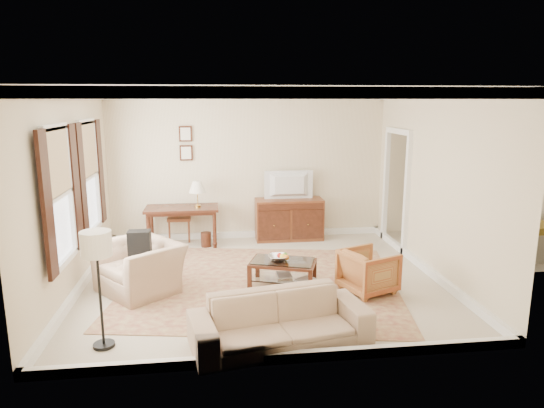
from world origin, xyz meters
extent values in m
cube|color=beige|center=(0.00, 0.00, 0.00)|extent=(5.50, 5.00, 0.01)
cube|color=white|center=(0.00, 0.00, 2.90)|extent=(5.50, 5.00, 0.01)
cube|color=beige|center=(0.00, 2.50, 1.45)|extent=(5.50, 0.01, 2.90)
cube|color=beige|center=(0.00, -2.50, 1.45)|extent=(5.50, 0.01, 2.90)
cube|color=beige|center=(-2.75, 0.00, 1.45)|extent=(0.01, 5.00, 2.90)
cube|color=beige|center=(2.75, 0.00, 1.45)|extent=(0.01, 5.00, 2.90)
cube|color=beige|center=(4.25, 1.15, 0.00)|extent=(3.00, 2.70, 0.01)
cube|color=maroon|center=(-0.02, -0.16, 0.01)|extent=(4.60, 4.13, 0.01)
cube|color=#4C2315|center=(-1.32, 2.05, 0.73)|extent=(1.39, 0.69, 0.05)
cylinder|color=#4C2315|center=(-1.93, 1.79, 0.35)|extent=(0.07, 0.07, 0.71)
cylinder|color=#4C2315|center=(-0.71, 1.79, 0.35)|extent=(0.07, 0.07, 0.71)
cylinder|color=#4C2315|center=(-1.93, 2.32, 0.35)|extent=(0.07, 0.07, 0.71)
cylinder|color=#4C2315|center=(-0.71, 2.32, 0.35)|extent=(0.07, 0.07, 0.71)
cube|color=brown|center=(0.79, 2.21, 0.41)|extent=(1.35, 0.52, 0.83)
imported|color=black|center=(0.79, 2.19, 1.29)|extent=(0.93, 0.53, 0.12)
cube|color=#4C2315|center=(0.29, -0.29, 0.37)|extent=(1.09, 0.85, 0.04)
cube|color=silver|center=(0.29, -0.29, 0.40)|extent=(1.02, 0.77, 0.01)
cube|color=silver|center=(0.29, -0.29, 0.14)|extent=(0.99, 0.75, 0.02)
cube|color=#4C2315|center=(-0.22, -0.38, 0.18)|extent=(0.08, 0.08, 0.37)
cube|color=#4C2315|center=(0.63, -0.68, 0.18)|extent=(0.08, 0.08, 0.37)
cube|color=#4C2315|center=(-0.06, 0.09, 0.18)|extent=(0.08, 0.08, 0.37)
cube|color=#4C2315|center=(0.80, -0.20, 0.18)|extent=(0.08, 0.08, 0.37)
imported|color=silver|center=(0.22, -0.26, 0.46)|extent=(0.42, 0.42, 0.10)
imported|color=brown|center=(0.21, -0.25, 0.16)|extent=(0.28, 0.04, 0.38)
imported|color=brown|center=(0.54, -0.39, 0.16)|extent=(0.18, 0.24, 0.38)
imported|color=#964420|center=(1.49, -0.68, 0.35)|extent=(0.85, 0.87, 0.70)
imported|color=tan|center=(-1.82, -0.21, 0.49)|extent=(1.28, 1.33, 0.98)
cube|color=black|center=(-1.80, -0.19, 0.74)|extent=(0.39, 0.36, 0.40)
imported|color=tan|center=(0.00, -2.06, 0.40)|extent=(2.11, 0.97, 0.79)
cylinder|color=black|center=(-2.01, -1.86, 0.02)|extent=(0.24, 0.24, 0.04)
cylinder|color=black|center=(-2.01, -1.86, 0.59)|extent=(0.03, 0.03, 1.15)
cylinder|color=silver|center=(-2.01, -1.86, 1.23)|extent=(0.34, 0.34, 0.28)
camera|label=1|loc=(-0.74, -7.14, 2.76)|focal=32.00mm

